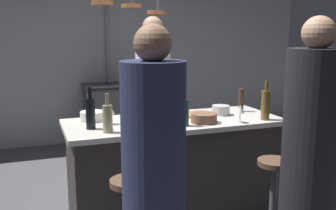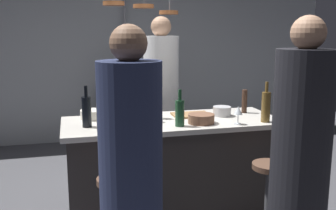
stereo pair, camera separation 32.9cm
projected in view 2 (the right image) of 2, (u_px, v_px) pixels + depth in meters
The scene contains 22 objects.
back_wall at pixel (124, 54), 5.86m from camera, with size 6.40×0.16×2.60m, color #9EA3A8.
kitchen_island at pixel (172, 171), 3.31m from camera, with size 1.80×0.72×0.90m.
stove_range at pixel (129, 114), 5.64m from camera, with size 0.80×0.64×0.89m.
chef at pixel (161, 106), 4.24m from camera, with size 0.38×0.38×1.78m.
bar_stool_right at pixel (268, 203), 2.87m from camera, with size 0.28×0.28×0.68m.
guest_right at pixel (300, 166), 2.42m from camera, with size 0.36×0.36×1.72m.
guest_left at pixel (131, 187), 2.15m from camera, with size 0.35×0.35×1.66m.
overhead_pot_rack at pixel (134, 27), 4.90m from camera, with size 0.88×1.42×2.17m.
potted_plant at pixel (281, 145), 4.63m from camera, with size 0.36×0.36×0.52m.
cutting_board at pixel (191, 115), 3.38m from camera, with size 0.32×0.22×0.02m, color #997047.
pepper_mill at pixel (244, 101), 3.50m from camera, with size 0.05×0.05×0.21m, color #382319.
wine_bottle_green at pixel (180, 112), 2.99m from camera, with size 0.07×0.07×0.29m.
wine_bottle_white at pixel (101, 117), 2.85m from camera, with size 0.07×0.07×0.29m.
wine_bottle_red at pixel (154, 105), 3.26m from camera, with size 0.07×0.07×0.31m.
wine_bottle_amber at pixel (266, 106), 3.13m from camera, with size 0.07×0.07×0.33m.
wine_bottle_dark at pixel (87, 111), 2.96m from camera, with size 0.07×0.07×0.32m.
wine_glass_near_left_guest at pixel (108, 110), 3.10m from camera, with size 0.07×0.07×0.15m.
wine_glass_near_right_guest at pixel (156, 110), 3.12m from camera, with size 0.07×0.07×0.15m.
wine_glass_by_chef at pixel (238, 111), 3.06m from camera, with size 0.07×0.07×0.15m.
mixing_bowl_steel at pixel (222, 111), 3.38m from camera, with size 0.16×0.16×0.08m, color #B7B7BC.
mixing_bowl_ceramic at pixel (92, 114), 3.26m from camera, with size 0.20×0.20×0.08m, color silver.
mixing_bowl_wooden at pixel (201, 119), 3.10m from camera, with size 0.21×0.21×0.07m, color brown.
Camera 2 is at (-0.81, -3.04, 1.62)m, focal length 41.43 mm.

